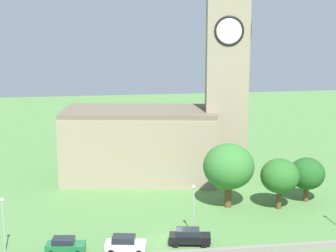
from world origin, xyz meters
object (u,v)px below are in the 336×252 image
(streetlamp_west_mid, at_px, (194,201))
(streetlamp_west_end, at_px, (3,216))
(car_green, at_px, (65,245))
(tree_riverside_east, at_px, (280,176))
(church, at_px, (165,123))
(tree_by_tower, at_px, (307,174))
(car_white, at_px, (125,244))
(tree_riverside_west, at_px, (229,167))
(car_black, at_px, (189,237))

(streetlamp_west_mid, bearing_deg, streetlamp_west_end, -175.89)
(car_green, height_order, tree_riverside_east, tree_riverside_east)
(church, height_order, car_green, church)
(church, distance_m, tree_by_tower, 23.14)
(church, relative_size, car_green, 7.35)
(car_white, height_order, streetlamp_west_mid, streetlamp_west_mid)
(church, relative_size, tree_by_tower, 5.29)
(church, relative_size, tree_riverside_west, 3.76)
(tree_by_tower, bearing_deg, car_black, -147.38)
(car_black, bearing_deg, church, 87.75)
(car_green, xyz_separation_m, tree_riverside_west, (21.53, 11.68, 4.81))
(car_green, xyz_separation_m, tree_by_tower, (32.93, 12.29, 3.13))
(church, bearing_deg, streetlamp_west_end, -130.91)
(streetlamp_west_end, xyz_separation_m, tree_riverside_east, (34.75, 8.86, 0.27))
(streetlamp_west_end, distance_m, streetlamp_west_mid, 21.62)
(car_white, distance_m, streetlamp_west_mid, 9.67)
(church, bearing_deg, streetlamp_west_mid, -90.16)
(church, bearing_deg, tree_by_tower, -37.59)
(car_black, relative_size, tree_riverside_east, 0.72)
(car_green, xyz_separation_m, streetlamp_west_mid, (14.96, 2.67, 3.38))
(tree_riverside_west, bearing_deg, streetlamp_west_end, -159.42)
(car_black, relative_size, tree_riverside_west, 0.56)
(car_black, bearing_deg, car_white, -171.69)
(car_white, distance_m, car_black, 7.48)
(car_white, xyz_separation_m, streetlamp_west_mid, (8.36, 3.58, 3.28))
(car_black, distance_m, streetlamp_west_end, 20.89)
(church, distance_m, tree_riverside_west, 16.13)
(car_green, height_order, car_white, car_white)
(streetlamp_west_mid, relative_size, tree_riverside_east, 0.91)
(car_green, relative_size, car_white, 0.95)
(car_green, height_order, car_black, car_black)
(streetlamp_west_end, bearing_deg, church, 49.09)
(streetlamp_west_end, relative_size, tree_riverside_west, 0.72)
(car_green, xyz_separation_m, streetlamp_west_end, (-6.60, 1.12, 3.41))
(church, bearing_deg, tree_riverside_west, -65.68)
(car_white, bearing_deg, church, 72.67)
(tree_riverside_east, distance_m, tree_by_tower, 5.34)
(church, relative_size, car_white, 6.95)
(car_black, height_order, streetlamp_west_mid, streetlamp_west_mid)
(church, relative_size, streetlamp_west_end, 5.24)
(streetlamp_west_mid, bearing_deg, car_white, -156.79)
(car_green, height_order, streetlamp_west_mid, streetlamp_west_mid)
(car_green, relative_size, tree_riverside_east, 0.65)
(car_white, bearing_deg, car_green, 172.13)
(streetlamp_west_end, xyz_separation_m, streetlamp_west_mid, (21.56, 1.55, -0.03))
(church, height_order, car_white, church)
(church, xyz_separation_m, car_black, (-1.02, -25.91, -8.02))
(streetlamp_west_end, distance_m, tree_riverside_west, 30.08)
(car_white, bearing_deg, tree_riverside_west, 40.16)
(church, xyz_separation_m, streetlamp_west_mid, (-0.06, -23.40, -4.71))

